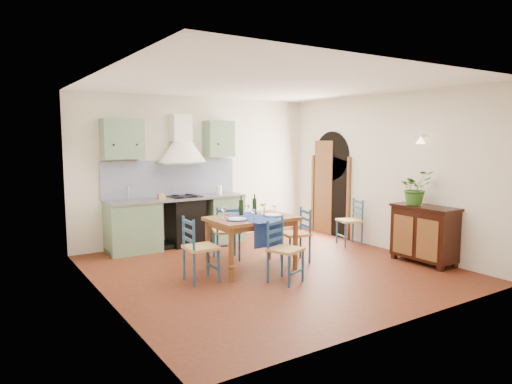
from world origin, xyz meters
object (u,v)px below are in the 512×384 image
dining_table (252,223)px  potted_plant (415,188)px  chair_near (284,250)px  sideboard (424,232)px

dining_table → potted_plant: size_ratio=2.32×
dining_table → chair_near: 0.78m
chair_near → sideboard: size_ratio=0.84×
potted_plant → dining_table: bearing=157.7°
chair_near → potted_plant: potted_plant is taller
dining_table → potted_plant: potted_plant is taller
chair_near → potted_plant: (2.42, -0.28, 0.76)m
chair_near → potted_plant: 2.55m
sideboard → potted_plant: bearing=106.3°
sideboard → potted_plant: 0.73m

